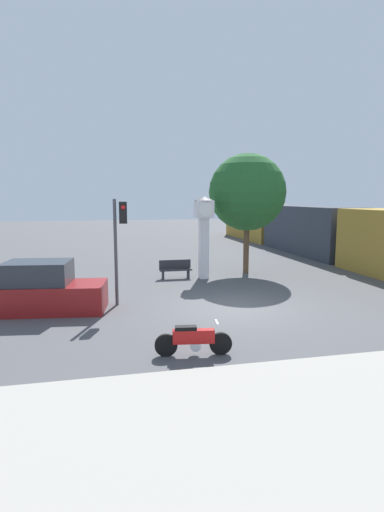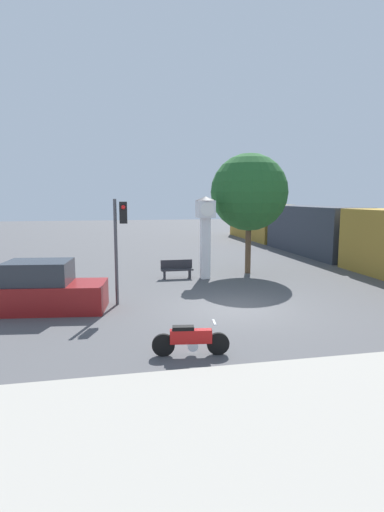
{
  "view_description": "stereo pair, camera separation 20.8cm",
  "coord_description": "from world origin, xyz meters",
  "views": [
    {
      "loc": [
        -4.5,
        -13.48,
        4.0
      ],
      "look_at": [
        -1.39,
        0.65,
        1.88
      ],
      "focal_mm": 28.0,
      "sensor_mm": 36.0,
      "label": 1
    },
    {
      "loc": [
        -4.3,
        -13.53,
        4.0
      ],
      "look_at": [
        -1.39,
        0.65,
        1.88
      ],
      "focal_mm": 28.0,
      "sensor_mm": 36.0,
      "label": 2
    }
  ],
  "objects": [
    {
      "name": "ground_plane",
      "position": [
        0.0,
        0.0,
        0.0
      ],
      "size": [
        120.0,
        120.0,
        0.0
      ],
      "primitive_type": "plane",
      "color": "#4C4C4F"
    },
    {
      "name": "sidewalk_strip",
      "position": [
        0.0,
        -7.97,
        0.05
      ],
      "size": [
        36.0,
        6.0,
        0.1
      ],
      "color": "#9E998E",
      "rests_on": "ground_plane"
    },
    {
      "name": "motorcycle",
      "position": [
        -2.37,
        -3.97,
        0.42
      ],
      "size": [
        1.98,
        0.48,
        0.88
      ],
      "rotation": [
        0.0,
        0.0,
        -0.14
      ],
      "color": "black",
      "rests_on": "ground_plane"
    },
    {
      "name": "clock_tower",
      "position": [
        0.29,
        5.56,
        2.71
      ],
      "size": [
        1.0,
        1.0,
        4.07
      ],
      "color": "white",
      "rests_on": "ground_plane"
    },
    {
      "name": "freight_train",
      "position": [
        10.04,
        12.88,
        1.7
      ],
      "size": [
        2.8,
        31.55,
        3.4
      ],
      "color": "olive",
      "rests_on": "ground_plane"
    },
    {
      "name": "traffic_light",
      "position": [
        -3.96,
        1.42,
        2.73
      ],
      "size": [
        0.5,
        0.35,
        3.96
      ],
      "color": "#47474C",
      "rests_on": "ground_plane"
    },
    {
      "name": "street_tree",
      "position": [
        2.87,
        6.52,
        4.28
      ],
      "size": [
        4.02,
        4.02,
        6.3
      ],
      "color": "brown",
      "rests_on": "ground_plane"
    },
    {
      "name": "bench",
      "position": [
        -1.09,
        5.88,
        0.49
      ],
      "size": [
        1.6,
        0.44,
        0.92
      ],
      "color": "#2D2D33",
      "rests_on": "ground_plane"
    },
    {
      "name": "parked_car",
      "position": [
        -6.69,
        1.09,
        0.75
      ],
      "size": [
        4.39,
        2.32,
        1.8
      ],
      "rotation": [
        0.0,
        0.0,
        -0.13
      ],
      "color": "maroon",
      "rests_on": "ground_plane"
    }
  ]
}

